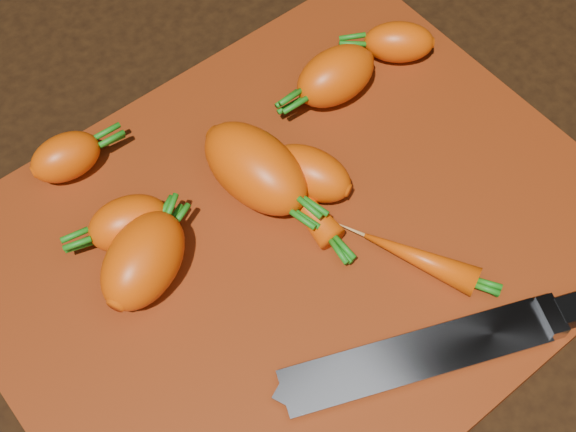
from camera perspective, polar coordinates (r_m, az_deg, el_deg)
ground at (r=0.66m, az=0.54°, el=-2.14°), size 2.00×2.00×0.01m
cutting_board at (r=0.65m, az=0.55°, el=-1.67°), size 0.50×0.40×0.01m
carrot_0 at (r=0.62m, az=-10.25°, el=-3.11°), size 0.10×0.09×0.05m
carrot_1 at (r=0.64m, az=-11.24°, el=-0.53°), size 0.07×0.06×0.04m
carrot_2 at (r=0.65m, az=-2.34°, el=3.43°), size 0.07×0.11×0.06m
carrot_3 at (r=0.66m, az=1.55°, el=3.05°), size 0.07×0.08×0.04m
carrot_4 at (r=0.72m, az=3.41°, el=9.92°), size 0.08×0.05×0.05m
carrot_5 at (r=0.69m, az=-15.53°, el=4.06°), size 0.06×0.05×0.04m
carrot_6 at (r=0.76m, az=7.89°, el=12.15°), size 0.07×0.07×0.04m
carrot_7 at (r=0.66m, az=0.22°, el=1.99°), size 0.03×0.12×0.02m
carrot_8 at (r=0.63m, az=9.35°, el=-3.00°), size 0.06×0.10×0.02m
knife at (r=0.61m, az=10.89°, el=-9.25°), size 0.32×0.15×0.02m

